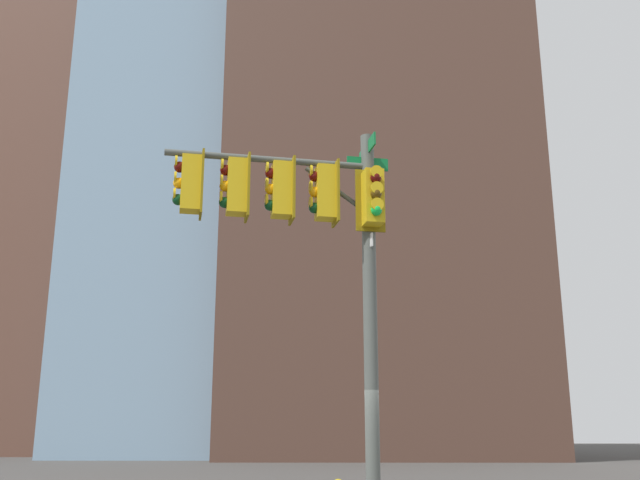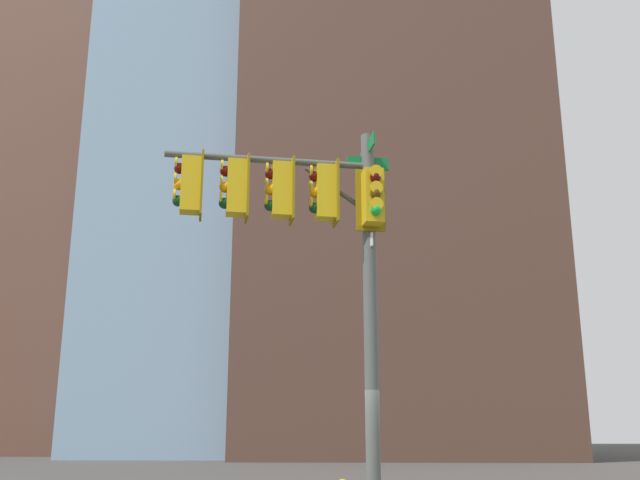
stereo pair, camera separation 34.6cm
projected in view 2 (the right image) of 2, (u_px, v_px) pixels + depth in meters
signal_pole_assembly at (310, 231)px, 12.76m from camera, size 1.42×4.01×7.17m
building_brick_nearside at (387, 115)px, 59.51m from camera, size 20.66×21.74×54.20m
building_brick_midblock at (322, 216)px, 65.64m from camera, size 16.45×18.18×41.50m
building_glass_tower at (261, 100)px, 67.92m from camera, size 29.06×22.32×64.06m
building_brick_farside at (77, 203)px, 66.59m from camera, size 17.56×16.06×44.50m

